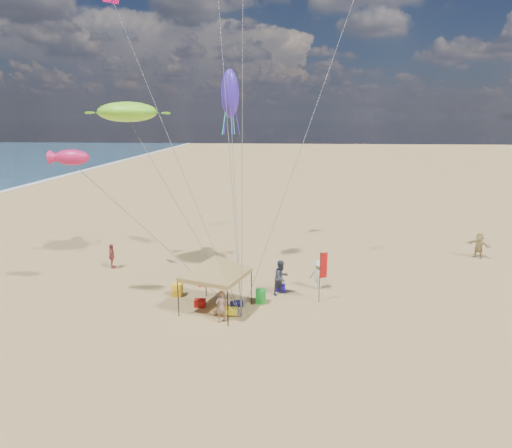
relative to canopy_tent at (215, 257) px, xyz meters
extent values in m
plane|color=tan|center=(1.84, -1.20, -2.75)|extent=(280.00, 280.00, 0.00)
cylinder|color=black|center=(-0.82, 1.68, -1.87)|extent=(0.05, 0.05, 1.77)
cylinder|color=black|center=(1.68, 0.82, -1.87)|extent=(0.05, 0.05, 1.77)
cylinder|color=black|center=(-1.68, -0.82, -1.87)|extent=(0.05, 0.05, 1.77)
cylinder|color=black|center=(0.82, -1.68, -1.87)|extent=(0.05, 0.05, 1.77)
cube|color=olive|center=(0.00, 0.00, -0.88)|extent=(3.46, 3.46, 0.21)
pyramid|color=olive|center=(0.00, 0.00, 0.11)|extent=(5.07, 5.07, 0.88)
cylinder|color=black|center=(5.14, 1.38, -1.39)|extent=(0.04, 0.04, 2.71)
cube|color=#B70F0E|center=(5.32, 1.46, -0.77)|extent=(0.38, 0.17, 1.36)
cube|color=#B5140E|center=(-0.89, 0.35, -2.56)|extent=(0.54, 0.38, 0.38)
cube|color=#2313A0|center=(3.12, 2.71, -2.56)|extent=(0.54, 0.38, 0.38)
cylinder|color=black|center=(0.97, 0.42, -2.57)|extent=(0.69, 0.54, 0.36)
cylinder|color=red|center=(-1.35, 3.18, -2.57)|extent=(0.54, 0.69, 0.36)
cube|color=#1A9429|center=(2.14, 1.05, -2.40)|extent=(0.50, 0.50, 0.70)
cube|color=yellow|center=(-2.37, 1.62, -2.40)|extent=(0.50, 0.50, 0.70)
cube|color=slate|center=(1.01, -0.44, -2.61)|extent=(0.34, 0.30, 0.28)
cube|color=yellow|center=(0.66, -0.49, -2.55)|extent=(0.90, 0.50, 0.24)
imported|color=#A2745C|center=(0.43, -1.23, -1.97)|extent=(0.66, 0.66, 1.55)
imported|color=#373C4B|center=(3.16, 2.26, -1.79)|extent=(1.17, 1.17, 1.91)
imported|color=silver|center=(5.22, 3.18, -1.93)|extent=(1.22, 0.98, 1.64)
imported|color=#9E3F3C|center=(-7.59, 5.64, -1.96)|extent=(0.66, 1.00, 1.58)
imported|color=tan|center=(16.38, 9.64, -1.88)|extent=(1.53, 1.48, 1.74)
ellipsoid|color=#8AF828|center=(-5.92, 5.53, 6.86)|extent=(3.55, 2.89, 1.15)
ellipsoid|color=#DC1D5D|center=(-6.89, 0.44, 4.70)|extent=(1.87, 1.29, 0.76)
ellipsoid|color=#452AD1|center=(-0.12, 6.96, 7.92)|extent=(1.38, 1.38, 2.80)
camera|label=1|loc=(3.52, -19.89, 6.59)|focal=30.73mm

